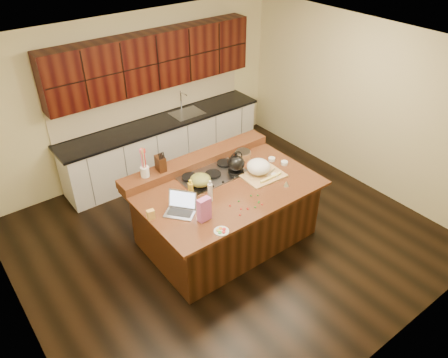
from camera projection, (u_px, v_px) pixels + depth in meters
room at (226, 158)px, 5.62m from camera, size 5.52×5.02×2.72m
island at (226, 212)px, 6.11m from camera, size 2.40×1.60×0.92m
back_ledge at (197, 160)px, 6.29m from camera, size 2.40×0.30×0.12m
cooktop at (213, 175)px, 6.05m from camera, size 0.92×0.52×0.05m
back_counter at (161, 117)px, 7.44m from camera, size 3.70×0.66×2.40m
kettle at (236, 163)px, 6.03m from camera, size 0.29×0.29×0.22m
green_bowl at (200, 180)px, 5.75m from camera, size 0.37×0.37×0.16m
laptop at (181, 207)px, 5.36m from camera, size 0.44×0.45×0.25m
oil_bottle at (191, 192)px, 5.49m from camera, size 0.08×0.08×0.27m
vinegar_bottle at (210, 192)px, 5.51m from camera, size 0.08×0.08×0.25m
wooden_tray at (260, 169)px, 6.02m from camera, size 0.58×0.46×0.23m
ramekin_a at (272, 159)px, 6.38m from camera, size 0.12×0.12×0.04m
ramekin_b at (275, 176)px, 6.01m from camera, size 0.10×0.10×0.04m
ramekin_c at (284, 163)px, 6.30m from camera, size 0.12×0.12×0.04m
strainer_bowl at (243, 155)px, 6.44m from camera, size 0.30×0.30×0.09m
kitchen_timer at (286, 183)px, 5.84m from camera, size 0.09×0.09×0.07m
pink_bag at (204, 209)px, 5.18m from camera, size 0.17×0.10×0.30m
candy_plate at (221, 231)px, 5.07m from camera, size 0.21×0.21×0.01m
package_box at (151, 215)px, 5.24m from camera, size 0.10×0.07×0.13m
utensil_crock at (145, 172)px, 5.80m from camera, size 0.13×0.13×0.14m
knife_block at (161, 163)px, 5.90m from camera, size 0.12×0.18×0.21m
gumdrop_0 at (240, 215)px, 5.32m from camera, size 0.02×0.02×0.02m
gumdrop_1 at (255, 207)px, 5.45m from camera, size 0.02×0.02×0.02m
gumdrop_2 at (248, 209)px, 5.42m from camera, size 0.02×0.02×0.02m
gumdrop_3 at (239, 201)px, 5.55m from camera, size 0.02×0.02×0.02m
gumdrop_4 at (248, 209)px, 5.42m from camera, size 0.02×0.02×0.02m
gumdrop_5 at (258, 195)px, 5.66m from camera, size 0.02×0.02×0.02m
gumdrop_6 at (262, 204)px, 5.49m from camera, size 0.02×0.02×0.02m
gumdrop_7 at (251, 196)px, 5.65m from camera, size 0.02×0.02×0.02m
gumdrop_8 at (241, 209)px, 5.42m from camera, size 0.02×0.02×0.02m
gumdrop_9 at (258, 203)px, 5.53m from camera, size 0.02×0.02×0.02m
gumdrop_10 at (230, 206)px, 5.47m from camera, size 0.02×0.02×0.02m
gumdrop_11 at (259, 202)px, 5.54m from camera, size 0.02×0.02×0.02m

